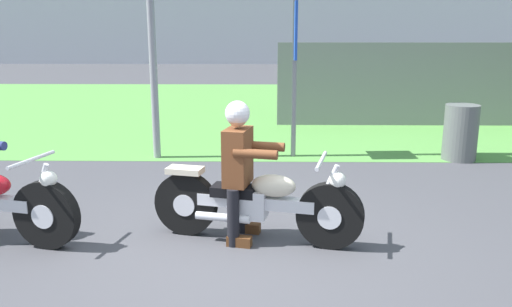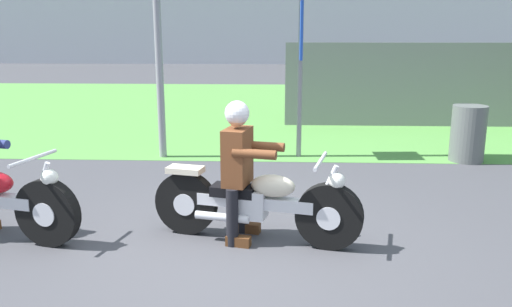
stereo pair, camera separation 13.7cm
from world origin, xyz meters
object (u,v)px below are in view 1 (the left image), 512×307
object	(u,v)px
motorcycle_lead	(256,203)
rider_lead	(240,160)
trash_can	(461,132)
sign_banner	(295,52)

from	to	relation	value
motorcycle_lead	rider_lead	world-z (taller)	rider_lead
rider_lead	trash_can	size ratio (longest dim) A/B	1.56
motorcycle_lead	rider_lead	xyz separation A→B (m)	(-0.16, 0.04, 0.42)
motorcycle_lead	trash_can	distance (m)	4.68
rider_lead	motorcycle_lead	bearing A→B (deg)	-0.82
motorcycle_lead	trash_can	size ratio (longest dim) A/B	2.33
rider_lead	sign_banner	bearing A→B (deg)	91.43
sign_banner	rider_lead	bearing A→B (deg)	-101.60
motorcycle_lead	sign_banner	distance (m)	3.84
rider_lead	trash_can	xyz separation A→B (m)	(3.41, 3.33, -0.37)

